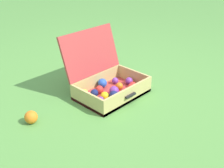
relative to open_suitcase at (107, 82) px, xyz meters
name	(u,v)px	position (x,y,z in m)	size (l,w,h in m)	color
ground_plane	(108,96)	(-0.03, -0.04, -0.11)	(16.00, 16.00, 0.00)	#569342
open_suitcase	(107,82)	(0.00, 0.00, 0.00)	(0.57, 0.53, 0.51)	#B23838
stray_ball_on_grass	(31,117)	(-0.68, 0.08, -0.06)	(0.09, 0.09, 0.09)	orange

